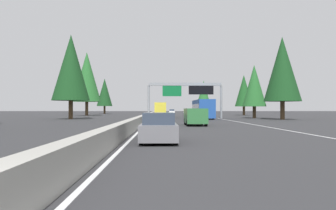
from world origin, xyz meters
name	(u,v)px	position (x,y,z in m)	size (l,w,h in m)	color
ground_plane	(152,117)	(60.00, 0.00, 0.00)	(320.00, 320.00, 0.00)	#2D2D30
median_barrier	(153,114)	(80.00, 0.30, 0.45)	(180.00, 0.56, 0.90)	#9E9B93
shoulder_stripe_right	(206,116)	(70.00, -11.52, 0.01)	(160.00, 0.16, 0.01)	silver
shoulder_stripe_median	(154,116)	(70.00, -0.25, 0.01)	(160.00, 0.16, 0.01)	silver
sign_gantry_overhead	(186,90)	(53.68, -6.04, 4.83)	(0.50, 12.68, 6.06)	gray
sedan_distant_b	(159,128)	(14.52, -1.78, 0.68)	(4.40, 1.80, 1.47)	slate
minivan_near_center	(195,116)	(30.66, -5.25, 0.95)	(5.00, 1.95, 1.69)	#2D6B38
box_truck_near_right	(160,109)	(69.68, -1.61, 1.61)	(8.50, 2.40, 2.95)	gold
sedan_distant_a	(172,112)	(106.71, -5.21, 0.68)	(4.40, 1.80, 1.47)	white
bus_far_right	(203,108)	(52.71, -8.75, 1.72)	(11.50, 2.55, 3.10)	#1E4793
conifer_right_near	(282,69)	(47.90, -20.35, 7.72)	(5.58, 5.58, 12.69)	#4C3823
conifer_right_mid	(254,86)	(55.31, -18.11, 5.68)	(4.12, 4.12, 9.35)	#4C3823
conifer_right_far	(244,91)	(80.01, -22.46, 6.15)	(4.46, 4.46, 10.13)	#4C3823
conifer_right_distant	(204,93)	(114.18, -16.69, 7.06)	(5.11, 5.11, 11.62)	#4C3823
conifer_left_near	(71,68)	(50.70, 12.58, 8.22)	(5.95, 5.95, 13.51)	#4C3823
conifer_left_mid	(87,77)	(76.97, 16.02, 9.24)	(6.68, 6.68, 15.18)	#4C3823
conifer_left_far	(105,92)	(105.41, 16.71, 6.94)	(5.03, 5.03, 11.43)	#4C3823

